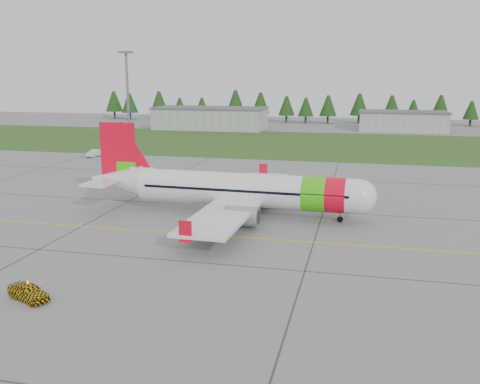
# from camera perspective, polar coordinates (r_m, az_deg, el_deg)

# --- Properties ---
(ground) EXTENTS (320.00, 320.00, 0.00)m
(ground) POSITION_cam_1_polar(r_m,az_deg,el_deg) (47.48, -5.26, -7.45)
(ground) COLOR gray
(ground) RESTS_ON ground
(aircraft) EXTENTS (34.48, 31.70, 10.44)m
(aircraft) POSITION_cam_1_polar(r_m,az_deg,el_deg) (61.77, -0.12, 0.23)
(aircraft) COLOR white
(aircraft) RESTS_ON ground
(follow_me_car) EXTENTS (1.74, 1.87, 3.71)m
(follow_me_car) POSITION_cam_1_polar(r_m,az_deg,el_deg) (42.11, -21.76, -8.30)
(follow_me_car) COLOR yellow
(follow_me_car) RESTS_ON ground
(service_van) EXTENTS (1.63, 1.56, 4.24)m
(service_van) POSITION_cam_1_polar(r_m,az_deg,el_deg) (109.72, -15.32, 4.76)
(service_van) COLOR silver
(service_van) RESTS_ON ground
(grass_strip) EXTENTS (320.00, 50.00, 0.03)m
(grass_strip) POSITION_cam_1_polar(r_m,az_deg,el_deg) (126.15, 6.48, 5.12)
(grass_strip) COLOR #30561E
(grass_strip) RESTS_ON ground
(taxi_guideline) EXTENTS (120.00, 0.25, 0.02)m
(taxi_guideline) POSITION_cam_1_polar(r_m,az_deg,el_deg) (54.73, -2.64, -4.66)
(taxi_guideline) COLOR gold
(taxi_guideline) RESTS_ON ground
(hangar_west) EXTENTS (32.00, 14.00, 6.00)m
(hangar_west) POSITION_cam_1_polar(r_m,az_deg,el_deg) (159.14, -3.17, 7.80)
(hangar_west) COLOR #A8A8A3
(hangar_west) RESTS_ON ground
(hangar_east) EXTENTS (24.00, 12.00, 5.20)m
(hangar_east) POSITION_cam_1_polar(r_m,az_deg,el_deg) (161.24, 16.96, 7.20)
(hangar_east) COLOR #A8A8A3
(hangar_east) RESTS_ON ground
(floodlight_mast) EXTENTS (0.50, 0.50, 20.00)m
(floodlight_mast) POSITION_cam_1_polar(r_m,az_deg,el_deg) (110.61, -11.84, 9.10)
(floodlight_mast) COLOR slate
(floodlight_mast) RESTS_ON ground
(treeline) EXTENTS (160.00, 8.00, 10.00)m
(treeline) POSITION_cam_1_polar(r_m,az_deg,el_deg) (181.21, 8.61, 8.90)
(treeline) COLOR #1C3F14
(treeline) RESTS_ON ground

